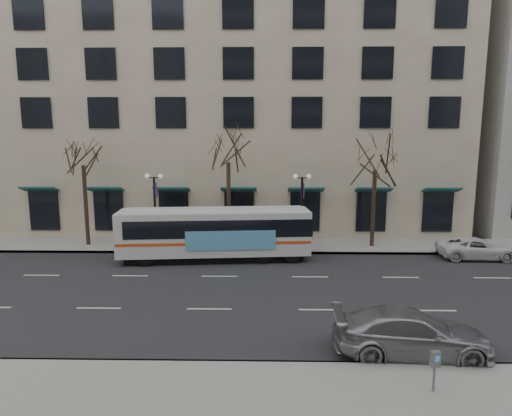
{
  "coord_description": "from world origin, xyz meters",
  "views": [
    {
      "loc": [
        2.43,
        -20.45,
        7.56
      ],
      "look_at": [
        2.03,
        1.41,
        4.0
      ],
      "focal_mm": 30.0,
      "sensor_mm": 36.0,
      "label": 1
    }
  ],
  "objects_px": {
    "tree_far_right": "(376,156)",
    "city_bus": "(216,232)",
    "tree_far_mid": "(228,148)",
    "pay_station": "(435,362)",
    "white_pickup": "(477,248)",
    "lamp_post_right": "(302,207)",
    "lamp_post_left": "(155,207)",
    "silver_car": "(411,333)",
    "tree_far_left": "(82,151)"
  },
  "relations": [
    {
      "from": "tree_far_left",
      "to": "city_bus",
      "type": "distance_m",
      "value": 11.11
    },
    {
      "from": "lamp_post_left",
      "to": "lamp_post_right",
      "type": "bearing_deg",
      "value": 0.0
    },
    {
      "from": "tree_far_right",
      "to": "silver_car",
      "type": "distance_m",
      "value": 16.19
    },
    {
      "from": "tree_far_left",
      "to": "lamp_post_left",
      "type": "relative_size",
      "value": 1.6
    },
    {
      "from": "tree_far_right",
      "to": "city_bus",
      "type": "xyz_separation_m",
      "value": [
        -10.55,
        -3.13,
        -4.67
      ]
    },
    {
      "from": "tree_far_mid",
      "to": "tree_far_left",
      "type": "bearing_deg",
      "value": -180.0
    },
    {
      "from": "white_pickup",
      "to": "lamp_post_right",
      "type": "bearing_deg",
      "value": 81.47
    },
    {
      "from": "silver_car",
      "to": "lamp_post_right",
      "type": "bearing_deg",
      "value": 13.54
    },
    {
      "from": "tree_far_mid",
      "to": "pay_station",
      "type": "bearing_deg",
      "value": -66.84
    },
    {
      "from": "tree_far_left",
      "to": "tree_far_mid",
      "type": "bearing_deg",
      "value": 0.0
    },
    {
      "from": "tree_far_right",
      "to": "lamp_post_right",
      "type": "relative_size",
      "value": 1.55
    },
    {
      "from": "tree_far_right",
      "to": "pay_station",
      "type": "height_order",
      "value": "tree_far_right"
    },
    {
      "from": "tree_far_right",
      "to": "white_pickup",
      "type": "relative_size",
      "value": 1.69
    },
    {
      "from": "tree_far_mid",
      "to": "lamp_post_right",
      "type": "relative_size",
      "value": 1.64
    },
    {
      "from": "silver_car",
      "to": "white_pickup",
      "type": "xyz_separation_m",
      "value": [
        8.35,
        12.4,
        -0.13
      ]
    },
    {
      "from": "tree_far_mid",
      "to": "white_pickup",
      "type": "xyz_separation_m",
      "value": [
        15.99,
        -2.6,
        -6.24
      ]
    },
    {
      "from": "lamp_post_left",
      "to": "white_pickup",
      "type": "height_order",
      "value": "lamp_post_left"
    },
    {
      "from": "tree_far_mid",
      "to": "city_bus",
      "type": "distance_m",
      "value": 6.05
    },
    {
      "from": "lamp_post_right",
      "to": "pay_station",
      "type": "distance_m",
      "value": 17.18
    },
    {
      "from": "tree_far_left",
      "to": "city_bus",
      "type": "bearing_deg",
      "value": -18.33
    },
    {
      "from": "lamp_post_left",
      "to": "pay_station",
      "type": "relative_size",
      "value": 4.16
    },
    {
      "from": "silver_car",
      "to": "white_pickup",
      "type": "bearing_deg",
      "value": -30.78
    },
    {
      "from": "tree_far_mid",
      "to": "lamp_post_left",
      "type": "height_order",
      "value": "tree_far_mid"
    },
    {
      "from": "lamp_post_left",
      "to": "white_pickup",
      "type": "relative_size",
      "value": 1.09
    },
    {
      "from": "pay_station",
      "to": "tree_far_mid",
      "type": "bearing_deg",
      "value": 99.99
    },
    {
      "from": "tree_far_right",
      "to": "white_pickup",
      "type": "xyz_separation_m",
      "value": [
        5.99,
        -2.6,
        -5.76
      ]
    },
    {
      "from": "tree_far_mid",
      "to": "lamp_post_left",
      "type": "distance_m",
      "value": 6.4
    },
    {
      "from": "lamp_post_right",
      "to": "city_bus",
      "type": "xyz_separation_m",
      "value": [
        -5.56,
        -2.53,
        -1.19
      ]
    },
    {
      "from": "silver_car",
      "to": "pay_station",
      "type": "relative_size",
      "value": 4.36
    },
    {
      "from": "lamp_post_right",
      "to": "white_pickup",
      "type": "relative_size",
      "value": 1.09
    },
    {
      "from": "lamp_post_right",
      "to": "white_pickup",
      "type": "distance_m",
      "value": 11.39
    },
    {
      "from": "tree_far_mid",
      "to": "lamp_post_left",
      "type": "xyz_separation_m",
      "value": [
        -4.99,
        -0.6,
        -3.96
      ]
    },
    {
      "from": "silver_car",
      "to": "pay_station",
      "type": "xyz_separation_m",
      "value": [
        -0.16,
        -2.49,
        0.26
      ]
    },
    {
      "from": "tree_far_left",
      "to": "tree_far_right",
      "type": "xyz_separation_m",
      "value": [
        20.0,
        0.0,
        -0.28
      ]
    },
    {
      "from": "tree_far_left",
      "to": "lamp_post_left",
      "type": "bearing_deg",
      "value": -6.83
    },
    {
      "from": "tree_far_mid",
      "to": "city_bus",
      "type": "relative_size",
      "value": 0.71
    },
    {
      "from": "white_pickup",
      "to": "pay_station",
      "type": "distance_m",
      "value": 17.16
    },
    {
      "from": "city_bus",
      "to": "white_pickup",
      "type": "bearing_deg",
      "value": -3.45
    },
    {
      "from": "tree_far_mid",
      "to": "pay_station",
      "type": "xyz_separation_m",
      "value": [
        7.48,
        -17.49,
        -5.85
      ]
    },
    {
      "from": "tree_far_left",
      "to": "pay_station",
      "type": "distance_m",
      "value": 25.37
    },
    {
      "from": "lamp_post_left",
      "to": "lamp_post_right",
      "type": "xyz_separation_m",
      "value": [
        10.0,
        0.0,
        0.0
      ]
    },
    {
      "from": "tree_far_left",
      "to": "tree_far_right",
      "type": "distance_m",
      "value": 20.0
    },
    {
      "from": "tree_far_mid",
      "to": "city_bus",
      "type": "height_order",
      "value": "tree_far_mid"
    },
    {
      "from": "city_bus",
      "to": "lamp_post_right",
      "type": "bearing_deg",
      "value": 19.17
    },
    {
      "from": "tree_far_left",
      "to": "tree_far_mid",
      "type": "xyz_separation_m",
      "value": [
        10.0,
        0.0,
        0.21
      ]
    },
    {
      "from": "city_bus",
      "to": "pay_station",
      "type": "bearing_deg",
      "value": -66.05
    },
    {
      "from": "tree_far_right",
      "to": "city_bus",
      "type": "bearing_deg",
      "value": -163.48
    },
    {
      "from": "lamp_post_right",
      "to": "pay_station",
      "type": "xyz_separation_m",
      "value": [
        2.48,
        -16.89,
        -1.89
      ]
    },
    {
      "from": "lamp_post_left",
      "to": "city_bus",
      "type": "xyz_separation_m",
      "value": [
        4.44,
        -2.53,
        -1.19
      ]
    },
    {
      "from": "lamp_post_right",
      "to": "silver_car",
      "type": "bearing_deg",
      "value": -79.64
    }
  ]
}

